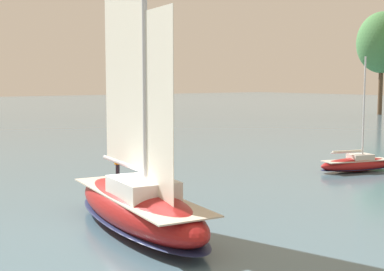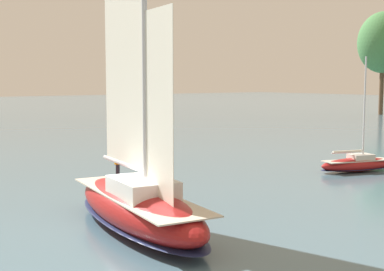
{
  "view_description": "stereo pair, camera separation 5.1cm",
  "coord_description": "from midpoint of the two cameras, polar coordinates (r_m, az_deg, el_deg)",
  "views": [
    {
      "loc": [
        20.06,
        -11.95,
        6.59
      ],
      "look_at": [
        0.0,
        3.0,
        4.01
      ],
      "focal_mm": 50.0,
      "sensor_mm": 36.0,
      "label": 1
    },
    {
      "loc": [
        20.09,
        -11.91,
        6.59
      ],
      "look_at": [
        0.0,
        3.0,
        4.01
      ],
      "focal_mm": 50.0,
      "sensor_mm": 36.0,
      "label": 2
    }
  ],
  "objects": [
    {
      "name": "sailboat_main",
      "position": [
        23.94,
        -5.73,
        -7.08
      ],
      "size": [
        11.9,
        4.79,
        15.89
      ],
      "color": "maroon",
      "rests_on": "ground"
    },
    {
      "name": "tree_shore_left",
      "position": [
        110.05,
        19.72,
        9.3
      ],
      "size": [
        9.57,
        9.57,
        19.69
      ],
      "color": "brown",
      "rests_on": "ground"
    },
    {
      "name": "sailboat_moored_mid_channel",
      "position": [
        40.62,
        17.26,
        -2.9
      ],
      "size": [
        3.37,
        6.26,
        8.31
      ],
      "color": "maroon",
      "rests_on": "ground"
    },
    {
      "name": "ground_plane",
      "position": [
        24.27,
        -5.72,
        -9.9
      ],
      "size": [
        400.0,
        400.0,
        0.0
      ],
      "primitive_type": "plane",
      "color": "slate"
    }
  ]
}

